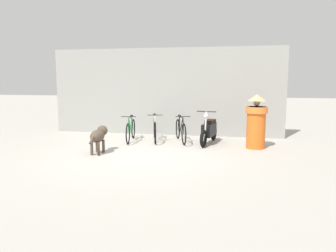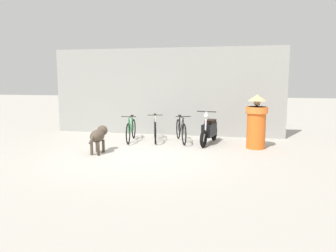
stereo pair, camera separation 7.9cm
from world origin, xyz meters
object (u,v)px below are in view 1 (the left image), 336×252
at_px(motorcycle, 209,131).
at_px(person_in_robes, 256,121).
at_px(bicycle_2, 181,131).
at_px(bicycle_1, 155,130).
at_px(stray_dog, 99,136).
at_px(bicycle_0, 131,130).

bearing_deg(motorcycle, person_in_robes, 83.06).
bearing_deg(person_in_robes, bicycle_2, -42.03).
height_order(bicycle_1, stray_dog, bicycle_1).
relative_size(bicycle_1, stray_dog, 1.55).
bearing_deg(bicycle_2, person_in_robes, 56.65).
distance_m(bicycle_0, bicycle_2, 1.61).
bearing_deg(bicycle_0, stray_dog, -17.91).
relative_size(motorcycle, person_in_robes, 1.13).
bearing_deg(bicycle_0, motorcycle, 82.60).
xyz_separation_m(bicycle_1, bicycle_2, (0.84, 0.02, -0.01)).
height_order(bicycle_0, motorcycle, motorcycle).
relative_size(bicycle_1, motorcycle, 0.96).
height_order(bicycle_1, person_in_robes, person_in_robes).
height_order(bicycle_0, stray_dog, bicycle_0).
relative_size(bicycle_1, bicycle_2, 1.01).
bearing_deg(person_in_robes, stray_dog, -8.52).
xyz_separation_m(bicycle_1, stray_dog, (-1.04, -2.05, 0.11)).
xyz_separation_m(bicycle_0, stray_dog, (-0.29, -1.86, 0.12)).
bearing_deg(bicycle_1, bicycle_2, 76.30).
height_order(motorcycle, person_in_robes, person_in_robes).
xyz_separation_m(motorcycle, stray_dog, (-2.80, -1.94, 0.07)).
distance_m(bicycle_2, person_in_robes, 2.39).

